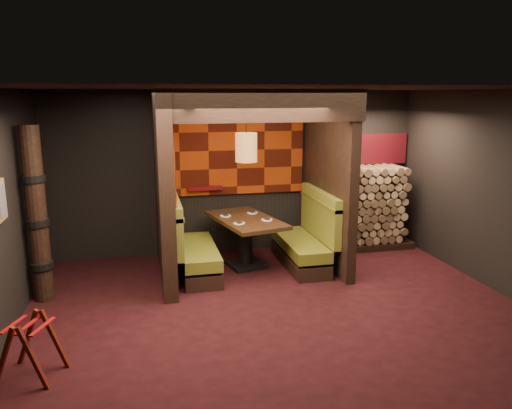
% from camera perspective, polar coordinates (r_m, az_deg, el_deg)
% --- Properties ---
extents(floor, '(6.50, 5.50, 0.02)m').
position_cam_1_polar(floor, '(6.70, 2.55, -12.14)').
color(floor, black).
rests_on(floor, ground).
extents(ceiling, '(6.50, 5.50, 0.02)m').
position_cam_1_polar(ceiling, '(6.08, 2.82, 13.22)').
color(ceiling, black).
rests_on(ceiling, ground).
extents(wall_back, '(6.50, 0.02, 2.85)m').
position_cam_1_polar(wall_back, '(8.88, -2.12, 3.74)').
color(wall_back, black).
rests_on(wall_back, ground).
extents(wall_front, '(6.50, 0.02, 2.85)m').
position_cam_1_polar(wall_front, '(3.77, 14.18, -9.12)').
color(wall_front, black).
rests_on(wall_front, ground).
extents(wall_right, '(0.02, 5.50, 2.85)m').
position_cam_1_polar(wall_right, '(7.76, 26.55, 1.12)').
color(wall_right, black).
rests_on(wall_right, ground).
extents(partition_left, '(0.20, 2.20, 2.85)m').
position_cam_1_polar(partition_left, '(7.64, -10.53, 2.08)').
color(partition_left, black).
rests_on(partition_left, floor).
extents(partition_right, '(0.15, 2.10, 2.85)m').
position_cam_1_polar(partition_right, '(8.23, 8.24, 2.91)').
color(partition_right, black).
rests_on(partition_right, floor).
extents(header_beam, '(2.85, 0.18, 0.44)m').
position_cam_1_polar(header_beam, '(6.76, 0.95, 11.22)').
color(header_beam, black).
rests_on(header_beam, partition_left).
extents(tapa_back_panel, '(2.40, 0.06, 1.55)m').
position_cam_1_polar(tapa_back_panel, '(8.77, -2.24, 6.24)').
color(tapa_back_panel, '#912F09').
rests_on(tapa_back_panel, wall_back).
extents(tapa_side_panel, '(0.04, 1.85, 1.45)m').
position_cam_1_polar(tapa_side_panel, '(7.75, -9.82, 5.44)').
color(tapa_side_panel, '#912F09').
rests_on(tapa_side_panel, partition_left).
extents(lacquer_shelf, '(0.60, 0.12, 0.07)m').
position_cam_1_polar(lacquer_shelf, '(8.72, -5.84, 1.89)').
color(lacquer_shelf, '#540C0E').
rests_on(lacquer_shelf, wall_back).
extents(booth_bench_left, '(0.68, 1.60, 1.14)m').
position_cam_1_polar(booth_bench_left, '(7.91, -7.41, -5.11)').
color(booth_bench_left, black).
rests_on(booth_bench_left, floor).
extents(booth_bench_right, '(0.68, 1.60, 1.14)m').
position_cam_1_polar(booth_bench_right, '(8.29, 5.76, -4.23)').
color(booth_bench_right, black).
rests_on(booth_bench_right, floor).
extents(dining_table, '(1.18, 1.71, 0.82)m').
position_cam_1_polar(dining_table, '(8.12, -1.16, -3.19)').
color(dining_table, black).
rests_on(dining_table, floor).
extents(place_settings, '(0.78, 0.81, 0.03)m').
position_cam_1_polar(place_settings, '(8.05, -1.16, -1.50)').
color(place_settings, white).
rests_on(place_settings, dining_table).
extents(pendant_lamp, '(0.34, 0.34, 1.11)m').
position_cam_1_polar(pendant_lamp, '(7.81, -1.13, 6.55)').
color(pendant_lamp, '#92602C').
rests_on(pendant_lamp, ceiling).
extents(framed_picture, '(0.05, 0.36, 0.46)m').
position_cam_1_polar(framed_picture, '(6.27, -27.19, 0.41)').
color(framed_picture, olive).
rests_on(framed_picture, wall_left).
extents(luggage_rack, '(0.73, 0.63, 0.67)m').
position_cam_1_polar(luggage_rack, '(5.65, -24.40, -14.42)').
color(luggage_rack, '#431208').
rests_on(luggage_rack, floor).
extents(totem_column, '(0.31, 0.31, 2.40)m').
position_cam_1_polar(totem_column, '(7.28, -23.73, -1.24)').
color(totem_column, black).
rests_on(totem_column, floor).
extents(firewood_stack, '(1.73, 0.70, 1.50)m').
position_cam_1_polar(firewood_stack, '(9.33, 12.33, -0.33)').
color(firewood_stack, black).
rests_on(firewood_stack, floor).
extents(mosaic_header, '(1.83, 0.10, 0.56)m').
position_cam_1_polar(mosaic_header, '(9.45, 11.77, 6.20)').
color(mosaic_header, maroon).
rests_on(mosaic_header, wall_back).
extents(bay_front_post, '(0.08, 0.08, 2.85)m').
position_cam_1_polar(bay_front_post, '(8.50, 8.18, 3.22)').
color(bay_front_post, black).
rests_on(bay_front_post, floor).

